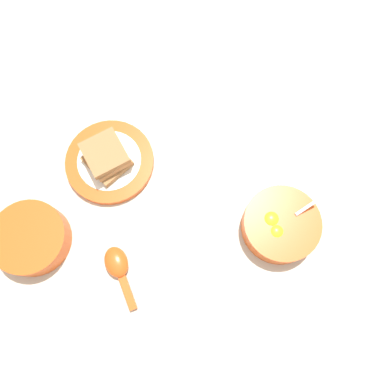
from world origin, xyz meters
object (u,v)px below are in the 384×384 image
(egg_bowl, at_px, (280,225))
(toast_plate, at_px, (110,162))
(soup_spoon, at_px, (118,266))
(congee_bowl, at_px, (31,238))
(toast_sandwich, at_px, (106,157))

(egg_bowl, relative_size, toast_plate, 0.81)
(soup_spoon, bearing_deg, congee_bowl, 113.95)
(toast_plate, xyz_separation_m, toast_sandwich, (-0.00, 0.00, 0.03))
(toast_sandwich, height_order, congee_bowl, toast_sandwich)
(toast_sandwich, bearing_deg, egg_bowl, -70.29)
(toast_sandwich, xyz_separation_m, soup_spoon, (-0.16, -0.18, -0.03))
(soup_spoon, bearing_deg, egg_bowl, -34.89)
(egg_bowl, height_order, congee_bowl, egg_bowl)
(soup_spoon, height_order, congee_bowl, congee_bowl)
(egg_bowl, xyz_separation_m, soup_spoon, (-0.30, 0.21, -0.01))
(toast_sandwich, relative_size, soup_spoon, 0.82)
(toast_plate, relative_size, soup_spoon, 1.46)
(toast_plate, distance_m, soup_spoon, 0.24)
(egg_bowl, xyz_separation_m, toast_sandwich, (-0.14, 0.39, 0.01))
(toast_sandwich, relative_size, congee_bowl, 0.71)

